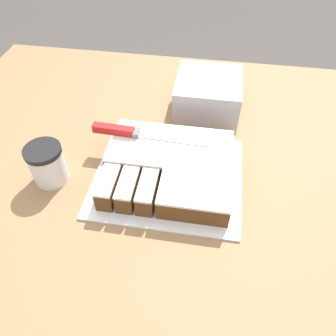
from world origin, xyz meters
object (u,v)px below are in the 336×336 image
knife (128,131)px  storage_box (208,95)px  coffee_cup (47,164)px  cake_board (168,176)px  cake (170,167)px

knife → storage_box: (0.20, 0.22, -0.02)m
knife → coffee_cup: bearing=-141.5°
cake_board → storage_box: 0.32m
knife → storage_box: size_ratio=1.56×
cake_board → knife: 0.16m
cake_board → cake: cake is taller
storage_box → coffee_cup: bearing=-136.6°
cake → knife: (-0.13, 0.08, 0.04)m
cake_board → knife: bearing=146.8°
knife → cake: bearing=-28.8°
cake_board → coffee_cup: bearing=-170.5°
coffee_cup → storage_box: 0.52m
coffee_cup → storage_box: size_ratio=0.52×
storage_box → cake: bearing=-103.5°
cake_board → storage_box: storage_box is taller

